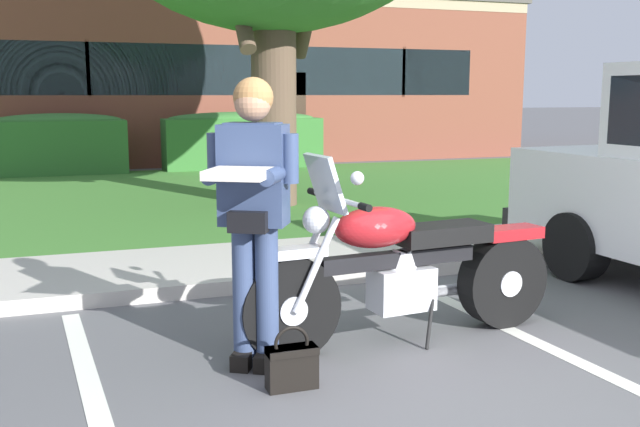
# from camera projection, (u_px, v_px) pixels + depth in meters

# --- Properties ---
(ground_plane) EXTENTS (140.00, 140.00, 0.00)m
(ground_plane) POSITION_uv_depth(u_px,v_px,m) (481.00, 408.00, 3.73)
(ground_plane) COLOR #565659
(curb_strip) EXTENTS (60.00, 0.20, 0.12)m
(curb_strip) POSITION_uv_depth(u_px,v_px,m) (316.00, 278.00, 6.15)
(curb_strip) COLOR #B7B2A8
(curb_strip) RESTS_ON ground
(concrete_walk) EXTENTS (60.00, 1.50, 0.08)m
(concrete_walk) POSITION_uv_depth(u_px,v_px,m) (287.00, 259.00, 6.94)
(concrete_walk) COLOR #B7B2A8
(concrete_walk) RESTS_ON ground
(grass_lawn) EXTENTS (60.00, 7.82, 0.06)m
(grass_lawn) POSITION_uv_depth(u_px,v_px,m) (200.00, 196.00, 11.27)
(grass_lawn) COLOR #3D752D
(grass_lawn) RESTS_ON ground
(stall_stripe_1) EXTENTS (0.40, 4.40, 0.01)m
(stall_stripe_1) POSITION_uv_depth(u_px,v_px,m) (598.00, 371.00, 4.22)
(stall_stripe_1) COLOR silver
(stall_stripe_1) RESTS_ON ground
(motorcycle) EXTENTS (2.24, 0.82, 1.26)m
(motorcycle) POSITION_uv_depth(u_px,v_px,m) (415.00, 267.00, 4.71)
(motorcycle) COLOR black
(motorcycle) RESTS_ON ground
(rider_person) EXTENTS (0.60, 0.67, 1.70)m
(rider_person) POSITION_uv_depth(u_px,v_px,m) (253.00, 200.00, 4.13)
(rider_person) COLOR black
(rider_person) RESTS_ON ground
(handbag) EXTENTS (0.28, 0.13, 0.36)m
(handbag) POSITION_uv_depth(u_px,v_px,m) (292.00, 363.00, 3.96)
(handbag) COLOR black
(handbag) RESTS_ON ground
(hedge_left) EXTENTS (2.54, 0.90, 1.24)m
(hedge_left) POSITION_uv_depth(u_px,v_px,m) (59.00, 144.00, 14.08)
(hedge_left) COLOR #336B2D
(hedge_left) RESTS_ON ground
(hedge_center_left) EXTENTS (3.32, 0.90, 1.24)m
(hedge_center_left) POSITION_uv_depth(u_px,v_px,m) (243.00, 140.00, 15.29)
(hedge_center_left) COLOR #336B2D
(hedge_center_left) RESTS_ON ground
(brick_building) EXTENTS (21.65, 10.16, 4.07)m
(brick_building) POSITION_uv_depth(u_px,v_px,m) (82.00, 78.00, 19.68)
(brick_building) COLOR brown
(brick_building) RESTS_ON ground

